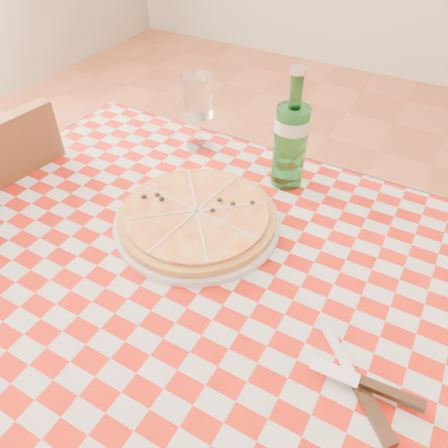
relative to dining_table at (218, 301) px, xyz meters
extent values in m
plane|color=#A75236|center=(0.00, 0.00, -0.66)|extent=(6.00, 6.00, 0.00)
cube|color=brown|center=(0.00, 0.00, 0.07)|extent=(1.20, 0.80, 0.04)
cylinder|color=brown|center=(-0.54, 0.34, -0.30)|extent=(0.06, 0.06, 0.71)
cube|color=#B6180B|center=(0.00, 0.00, 0.09)|extent=(1.30, 0.90, 0.01)
cylinder|color=brown|center=(-0.58, 0.13, -0.45)|extent=(0.04, 0.04, 0.42)
cylinder|color=brown|center=(-0.93, 0.16, -0.45)|extent=(0.04, 0.04, 0.42)
cylinder|color=brown|center=(-0.62, -0.22, -0.45)|extent=(0.04, 0.04, 0.42)
cube|color=brown|center=(-0.59, -0.05, 0.02)|extent=(0.08, 0.41, 0.45)
camera|label=1|loc=(0.29, -0.49, 0.72)|focal=35.00mm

